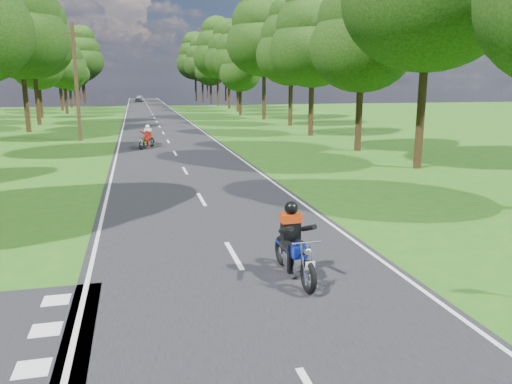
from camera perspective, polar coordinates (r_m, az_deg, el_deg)
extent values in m
plane|color=#215A14|center=(10.34, -0.40, -10.99)|extent=(160.00, 160.00, 0.00)
cube|color=black|center=(59.41, -11.53, 8.32)|extent=(7.00, 140.00, 0.02)
cube|color=silver|center=(12.15, -2.56, -7.21)|extent=(0.12, 2.00, 0.01)
cube|color=silver|center=(17.84, -6.24, -0.83)|extent=(0.12, 2.00, 0.01)
cube|color=silver|center=(23.69, -8.11, 2.44)|extent=(0.12, 2.00, 0.01)
cube|color=silver|center=(29.60, -9.25, 4.41)|extent=(0.12, 2.00, 0.01)
cube|color=silver|center=(35.53, -10.00, 5.72)|extent=(0.12, 2.00, 0.01)
cube|color=silver|center=(41.49, -10.55, 6.65)|extent=(0.12, 2.00, 0.01)
cube|color=silver|center=(47.46, -10.96, 7.35)|extent=(0.12, 2.00, 0.01)
cube|color=silver|center=(53.43, -11.27, 7.90)|extent=(0.12, 2.00, 0.01)
cube|color=silver|center=(59.41, -11.53, 8.33)|extent=(0.12, 2.00, 0.01)
cube|color=silver|center=(65.40, -11.74, 8.68)|extent=(0.12, 2.00, 0.01)
cube|color=silver|center=(71.38, -11.91, 8.98)|extent=(0.12, 2.00, 0.01)
cube|color=silver|center=(77.37, -12.06, 9.23)|extent=(0.12, 2.00, 0.01)
cube|color=silver|center=(83.36, -12.18, 9.44)|extent=(0.12, 2.00, 0.01)
cube|color=silver|center=(89.35, -12.29, 9.63)|extent=(0.12, 2.00, 0.01)
cube|color=silver|center=(95.34, -12.39, 9.79)|extent=(0.12, 2.00, 0.01)
cube|color=silver|center=(101.34, -12.47, 9.93)|extent=(0.12, 2.00, 0.01)
cube|color=silver|center=(107.33, -12.55, 10.06)|extent=(0.12, 2.00, 0.01)
cube|color=silver|center=(113.33, -12.61, 10.17)|extent=(0.12, 2.00, 0.01)
cube|color=silver|center=(119.32, -12.67, 10.27)|extent=(0.12, 2.00, 0.01)
cube|color=silver|center=(125.32, -12.73, 10.36)|extent=(0.12, 2.00, 0.01)
cube|color=silver|center=(59.39, -14.74, 8.17)|extent=(0.10, 140.00, 0.01)
cube|color=silver|center=(59.62, -8.33, 8.46)|extent=(0.10, 140.00, 0.01)
cube|color=silver|center=(8.39, -24.22, -17.93)|extent=(0.50, 0.50, 0.01)
cube|color=silver|center=(9.43, -22.89, -14.30)|extent=(0.50, 0.50, 0.01)
cube|color=silver|center=(10.51, -21.86, -11.40)|extent=(0.50, 0.50, 0.01)
cylinder|color=black|center=(45.70, -24.76, 8.94)|extent=(0.40, 0.40, 4.32)
ellipsoid|color=black|center=(45.78, -25.39, 15.57)|extent=(7.56, 7.56, 6.42)
ellipsoid|color=black|center=(45.99, -25.64, 18.18)|extent=(6.48, 6.48, 5.51)
cylinder|color=black|center=(53.15, -23.71, 9.43)|extent=(0.40, 0.40, 4.40)
ellipsoid|color=black|center=(53.23, -24.24, 15.25)|extent=(7.71, 7.71, 6.55)
ellipsoid|color=black|center=(53.41, -24.45, 17.53)|extent=(6.60, 6.60, 5.61)
cylinder|color=black|center=(62.94, -23.38, 9.23)|extent=(0.40, 0.40, 3.20)
ellipsoid|color=black|center=(62.90, -23.70, 12.80)|extent=(5.60, 5.60, 4.76)
ellipsoid|color=black|center=(62.96, -23.83, 14.22)|extent=(4.80, 4.80, 4.08)
ellipsoid|color=black|center=(63.05, -23.96, 15.63)|extent=(3.60, 3.60, 3.06)
cylinder|color=black|center=(69.96, -20.87, 9.67)|extent=(0.40, 0.40, 3.22)
ellipsoid|color=black|center=(69.93, -21.13, 12.91)|extent=(5.64, 5.64, 4.79)
ellipsoid|color=black|center=(69.98, -21.23, 14.19)|extent=(4.83, 4.83, 4.11)
ellipsoid|color=black|center=(70.07, -21.34, 15.47)|extent=(3.62, 3.62, 3.08)
cylinder|color=black|center=(77.85, -21.33, 9.99)|extent=(0.40, 0.40, 3.61)
ellipsoid|color=black|center=(77.84, -21.59, 13.25)|extent=(6.31, 6.31, 5.37)
ellipsoid|color=black|center=(77.91, -21.70, 14.54)|extent=(5.41, 5.41, 4.60)
ellipsoid|color=black|center=(78.02, -21.81, 15.82)|extent=(4.06, 4.06, 3.45)
cylinder|color=black|center=(85.58, -20.39, 9.90)|extent=(0.40, 0.40, 2.67)
ellipsoid|color=black|center=(85.54, -20.56, 12.09)|extent=(4.67, 4.67, 3.97)
ellipsoid|color=black|center=(85.55, -20.62, 12.96)|extent=(4.00, 4.00, 3.40)
ellipsoid|color=black|center=(85.59, -20.69, 13.83)|extent=(3.00, 3.00, 2.55)
cylinder|color=black|center=(94.70, -19.91, 10.24)|extent=(0.40, 0.40, 3.09)
ellipsoid|color=black|center=(94.67, -20.09, 12.54)|extent=(5.40, 5.40, 4.59)
ellipsoid|color=black|center=(94.70, -20.16, 13.44)|extent=(4.63, 4.63, 3.93)
ellipsoid|color=black|center=(94.76, -20.23, 14.35)|extent=(3.47, 3.47, 2.95)
cylinder|color=black|center=(101.07, -19.01, 10.80)|extent=(0.40, 0.40, 4.48)
ellipsoid|color=black|center=(101.12, -19.24, 13.92)|extent=(7.84, 7.84, 6.66)
ellipsoid|color=black|center=(101.22, -19.33, 15.15)|extent=(6.72, 6.72, 5.71)
ellipsoid|color=black|center=(101.37, -19.42, 16.38)|extent=(5.04, 5.04, 4.28)
cylinder|color=black|center=(110.11, -19.13, 10.78)|extent=(0.40, 0.40, 4.09)
ellipsoid|color=black|center=(110.13, -19.33, 13.40)|extent=(7.16, 7.16, 6.09)
ellipsoid|color=black|center=(110.20, -19.40, 14.43)|extent=(6.14, 6.14, 5.22)
ellipsoid|color=black|center=(110.31, -19.48, 15.47)|extent=(4.61, 4.61, 3.92)
cylinder|color=black|center=(25.24, 18.26, 7.72)|extent=(0.40, 0.40, 4.56)
cylinder|color=black|center=(30.92, 11.65, 7.87)|extent=(0.40, 0.40, 3.49)
ellipsoid|color=black|center=(30.89, 12.01, 15.85)|extent=(6.12, 6.12, 5.20)
ellipsoid|color=black|center=(31.04, 12.17, 18.98)|extent=(5.24, 5.24, 4.46)
cylinder|color=black|center=(39.18, 6.30, 9.13)|extent=(0.40, 0.40, 3.69)
ellipsoid|color=black|center=(39.17, 6.47, 15.78)|extent=(6.46, 6.46, 5.49)
ellipsoid|color=black|center=(39.32, 6.54, 18.39)|extent=(5.54, 5.54, 4.71)
ellipsoid|color=black|center=(39.55, 6.61, 20.99)|extent=(4.15, 4.15, 3.53)
cylinder|color=black|center=(47.89, 3.96, 9.81)|extent=(0.40, 0.40, 3.74)
ellipsoid|color=black|center=(47.90, 4.05, 15.33)|extent=(6.55, 6.55, 5.57)
ellipsoid|color=black|center=(48.02, 4.08, 17.50)|extent=(5.62, 5.62, 4.77)
ellipsoid|color=black|center=(48.21, 4.12, 19.66)|extent=(4.21, 4.21, 3.58)
cylinder|color=black|center=(55.73, 0.92, 10.68)|extent=(0.40, 0.40, 4.64)
ellipsoid|color=black|center=(55.84, 0.94, 16.55)|extent=(8.12, 8.12, 6.91)
ellipsoid|color=black|center=(56.04, 0.95, 18.86)|extent=(6.96, 6.96, 5.92)
cylinder|color=black|center=(62.51, -1.81, 10.08)|extent=(0.40, 0.40, 2.91)
ellipsoid|color=black|center=(62.46, -1.83, 13.36)|extent=(5.09, 5.09, 4.33)
ellipsoid|color=black|center=(62.50, -1.84, 14.66)|extent=(4.36, 4.36, 3.71)
ellipsoid|color=black|center=(62.57, -1.85, 15.96)|extent=(3.27, 3.27, 2.78)
cylinder|color=black|center=(70.06, -2.08, 10.74)|extent=(0.40, 0.40, 3.88)
ellipsoid|color=black|center=(70.07, -2.11, 14.64)|extent=(6.78, 6.78, 5.77)
ellipsoid|color=black|center=(70.17, -2.13, 16.19)|extent=(5.81, 5.81, 4.94)
ellipsoid|color=black|center=(70.31, -2.14, 17.72)|extent=(4.36, 4.36, 3.71)
cylinder|color=black|center=(78.43, -3.10, 11.03)|extent=(0.40, 0.40, 4.18)
ellipsoid|color=black|center=(78.47, -3.14, 14.79)|extent=(7.31, 7.31, 6.21)
ellipsoid|color=black|center=(78.57, -3.16, 16.27)|extent=(6.27, 6.27, 5.33)
ellipsoid|color=black|center=(78.73, -3.18, 17.75)|extent=(4.70, 4.70, 4.00)
cylinder|color=black|center=(87.20, -4.39, 11.31)|extent=(0.40, 0.40, 4.63)
ellipsoid|color=black|center=(87.27, -4.45, 15.06)|extent=(8.11, 8.11, 6.89)
ellipsoid|color=black|center=(87.40, -4.48, 16.54)|extent=(6.95, 6.95, 5.91)
ellipsoid|color=black|center=(87.59, -4.50, 18.01)|extent=(5.21, 5.21, 4.43)
cylinder|color=black|center=(94.40, -5.17, 11.00)|extent=(0.40, 0.40, 3.36)
ellipsoid|color=black|center=(94.38, -5.22, 13.52)|extent=(5.88, 5.88, 5.00)
ellipsoid|color=black|center=(94.43, -5.24, 14.51)|extent=(5.04, 5.04, 4.29)
ellipsoid|color=black|center=(94.50, -5.26, 15.50)|extent=(3.78, 3.78, 3.21)
cylinder|color=black|center=(101.47, -6.10, 11.29)|extent=(0.40, 0.40, 4.09)
ellipsoid|color=black|center=(101.49, -6.17, 14.13)|extent=(7.15, 7.15, 6.08)
ellipsoid|color=black|center=(101.57, -6.19, 15.26)|extent=(6.13, 6.13, 5.21)
ellipsoid|color=black|center=(101.69, -6.22, 16.38)|extent=(4.60, 4.60, 3.91)
cylinder|color=black|center=(109.11, -6.89, 11.46)|extent=(0.40, 0.40, 4.48)
ellipsoid|color=black|center=(109.15, -6.97, 14.36)|extent=(7.84, 7.84, 6.66)
ellipsoid|color=black|center=(109.24, -7.00, 15.50)|extent=(6.72, 6.72, 5.71)
ellipsoid|color=black|center=(109.38, -7.03, 16.64)|extent=(5.04, 5.04, 4.28)
cylinder|color=black|center=(119.84, -19.54, 10.78)|extent=(0.40, 0.40, 3.84)
ellipsoid|color=black|center=(119.85, -19.71, 13.03)|extent=(6.72, 6.72, 5.71)
ellipsoid|color=black|center=(119.90, -19.77, 13.93)|extent=(5.76, 5.76, 4.90)
ellipsoid|color=black|center=(119.98, -19.84, 14.82)|extent=(4.32, 4.32, 3.67)
cylinder|color=black|center=(122.46, -5.57, 11.52)|extent=(0.40, 0.40, 4.16)
ellipsoid|color=black|center=(122.48, -5.62, 13.92)|extent=(7.28, 7.28, 6.19)
ellipsoid|color=black|center=(122.54, -5.64, 14.87)|extent=(6.24, 6.24, 5.30)
ellipsoid|color=black|center=(122.65, -5.66, 15.81)|extent=(4.68, 4.68, 3.98)
cylinder|color=black|center=(105.18, -21.44, 10.40)|extent=(0.40, 0.40, 3.52)
ellipsoid|color=black|center=(105.17, -21.63, 12.76)|extent=(6.16, 6.16, 5.24)
ellipsoid|color=black|center=(105.21, -21.71, 13.69)|extent=(5.28, 5.28, 4.49)
ellipsoid|color=black|center=(105.29, -21.79, 14.62)|extent=(3.96, 3.96, 3.37)
cylinder|color=black|center=(108.94, -3.45, 11.52)|extent=(0.40, 0.40, 4.48)
ellipsoid|color=black|center=(108.99, -3.49, 14.42)|extent=(7.84, 7.84, 6.66)
ellipsoid|color=black|center=(109.08, -3.51, 15.57)|extent=(6.72, 6.72, 5.71)
ellipsoid|color=black|center=(109.22, -3.52, 16.72)|extent=(5.04, 5.04, 4.28)
cylinder|color=#382616|center=(37.43, -19.84, 11.62)|extent=(0.26, 0.26, 8.00)
cube|color=#382616|center=(37.57, -20.23, 16.65)|extent=(1.20, 0.10, 0.10)
imported|color=#B8BAC0|center=(107.58, -13.20, 10.38)|extent=(1.76, 3.98, 1.33)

